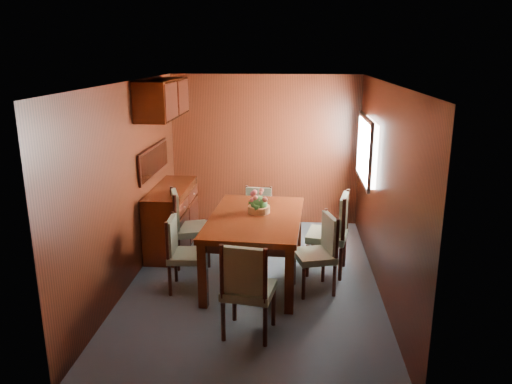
# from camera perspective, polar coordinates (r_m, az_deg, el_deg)

# --- Properties ---
(ground) EXTENTS (4.50, 4.50, 0.00)m
(ground) POSITION_cam_1_polar(r_m,az_deg,el_deg) (6.27, -0.22, -10.09)
(ground) COLOR #39464E
(ground) RESTS_ON ground
(room_shell) EXTENTS (3.06, 4.52, 2.41)m
(room_shell) POSITION_cam_1_polar(r_m,az_deg,el_deg) (6.08, -0.98, 5.31)
(room_shell) COLOR black
(room_shell) RESTS_ON ground
(sideboard) EXTENTS (0.48, 1.40, 0.90)m
(sideboard) POSITION_cam_1_polar(r_m,az_deg,el_deg) (7.21, -9.57, -2.94)
(sideboard) COLOR #371306
(sideboard) RESTS_ON ground
(dining_table) EXTENTS (1.19, 1.80, 0.82)m
(dining_table) POSITION_cam_1_polar(r_m,az_deg,el_deg) (6.07, -0.04, -3.79)
(dining_table) COLOR #371306
(dining_table) RESTS_ON ground
(chair_left_near) EXTENTS (0.43, 0.45, 0.90)m
(chair_left_near) POSITION_cam_1_polar(r_m,az_deg,el_deg) (5.94, -8.58, -6.50)
(chair_left_near) COLOR black
(chair_left_near) RESTS_ON ground
(chair_left_far) EXTENTS (0.59, 0.60, 1.01)m
(chair_left_far) POSITION_cam_1_polar(r_m,az_deg,el_deg) (6.62, -8.18, -3.55)
(chair_left_far) COLOR black
(chair_left_far) RESTS_ON ground
(chair_right_near) EXTENTS (0.53, 0.55, 0.94)m
(chair_right_near) POSITION_cam_1_polar(r_m,az_deg,el_deg) (5.89, 7.39, -6.43)
(chair_right_near) COLOR black
(chair_right_near) RESTS_ON ground
(chair_right_far) EXTENTS (0.57, 0.58, 1.05)m
(chair_right_far) POSITION_cam_1_polar(r_m,az_deg,el_deg) (6.35, 8.87, -4.20)
(chair_right_far) COLOR black
(chair_right_far) RESTS_ON ground
(chair_head) EXTENTS (0.55, 0.53, 1.01)m
(chair_head) POSITION_cam_1_polar(r_m,az_deg,el_deg) (4.89, -1.04, -10.58)
(chair_head) COLOR black
(chair_head) RESTS_ON ground
(chair_foot) EXTENTS (0.44, 0.42, 0.86)m
(chair_foot) POSITION_cam_1_polar(r_m,az_deg,el_deg) (7.20, 0.19, -2.49)
(chair_foot) COLOR black
(chair_foot) RESTS_ON ground
(flower_centerpiece) EXTENTS (0.29, 0.29, 0.29)m
(flower_centerpiece) POSITION_cam_1_polar(r_m,az_deg,el_deg) (6.12, 0.34, -1.10)
(flower_centerpiece) COLOR #B76D37
(flower_centerpiece) RESTS_ON dining_table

